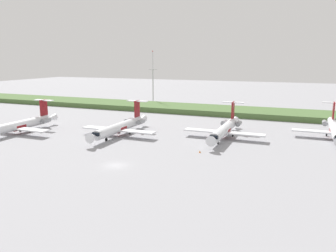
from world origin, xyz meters
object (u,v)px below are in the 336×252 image
regional_jet_third (121,126)px  regional_jet_fifth (335,129)px  safety_cone_front_marker (200,152)px  regional_jet_fourth (225,129)px  regional_jet_second (20,125)px  antenna_mast (153,83)px

regional_jet_third → regional_jet_fifth: bearing=18.5°
regional_jet_third → safety_cone_front_marker: regional_jet_third is taller
regional_jet_third → regional_jet_fourth: 30.29m
regional_jet_second → regional_jet_third: same height
regional_jet_third → antenna_mast: size_ratio=1.19×
regional_jet_second → safety_cone_front_marker: 56.56m
safety_cone_front_marker → regional_jet_fourth: bearing=83.6°
regional_jet_fourth → antenna_mast: (-48.52, 56.33, 8.19)m
regional_jet_fourth → regional_jet_fifth: same height
antenna_mast → safety_cone_front_marker: size_ratio=47.20×
regional_jet_third → safety_cone_front_marker: bearing=-19.2°
regional_jet_second → safety_cone_front_marker: (56.51, 0.00, -2.26)m
safety_cone_front_marker → antenna_mast: bearing=122.1°
regional_jet_second → antenna_mast: (10.01, 74.27, 8.19)m
regional_jet_third → antenna_mast: (-19.45, 64.84, 8.19)m
antenna_mast → safety_cone_front_marker: antenna_mast is taller
regional_jet_fourth → safety_cone_front_marker: bearing=-96.4°
regional_jet_fifth → safety_cone_front_marker: bearing=-137.0°
regional_jet_fourth → antenna_mast: bearing=130.7°
regional_jet_third → regional_jet_fourth: bearing=16.3°
regional_jet_fourth → regional_jet_fifth: (28.94, 10.94, 0.00)m
regional_jet_fourth → antenna_mast: size_ratio=1.19×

